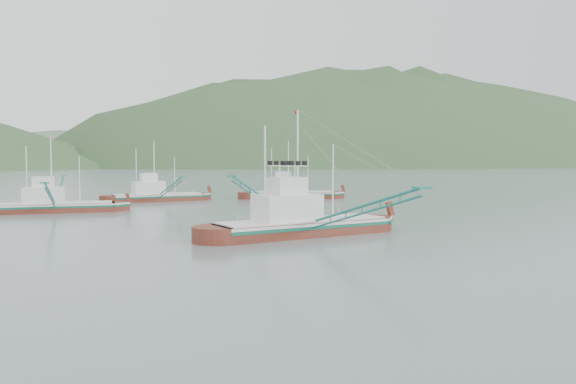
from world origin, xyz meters
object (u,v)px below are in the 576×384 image
object	(u,v)px
bg_boat_left	(54,201)
bg_boat_right	(290,187)
main_boat	(301,212)
bg_boat_far	(156,191)

from	to	relation	value
bg_boat_left	bg_boat_right	bearing A→B (deg)	21.64
main_boat	bg_boat_left	bearing A→B (deg)	114.42
main_boat	bg_boat_far	distance (m)	40.40
bg_boat_right	bg_boat_far	xyz separation A→B (m)	(-19.63, 1.27, -0.26)
main_boat	bg_boat_left	distance (m)	33.08
main_boat	bg_boat_right	distance (m)	40.78
bg_boat_far	bg_boat_left	bearing A→B (deg)	-142.98
bg_boat_left	bg_boat_far	bearing A→B (deg)	47.40
main_boat	bg_boat_right	bearing A→B (deg)	60.27
bg_boat_far	bg_boat_right	bearing A→B (deg)	-12.26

